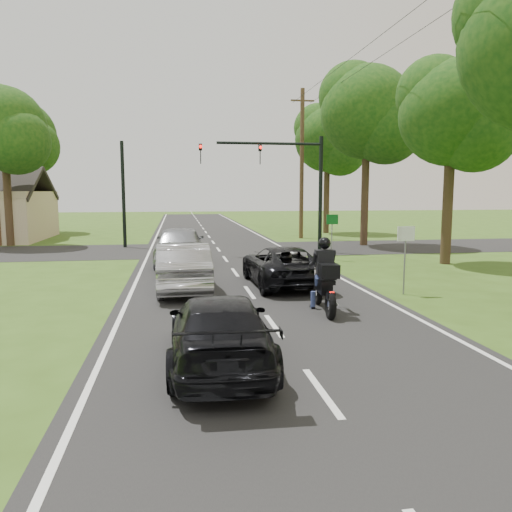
{
  "coord_description": "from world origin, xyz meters",
  "views": [
    {
      "loc": [
        -2.22,
        -11.33,
        3.17
      ],
      "look_at": [
        0.05,
        3.0,
        1.3
      ],
      "focal_mm": 35.0,
      "sensor_mm": 36.0,
      "label": 1
    }
  ],
  "objects_px": {
    "traffic_signal": "(286,173)",
    "utility_pole_far": "(302,163)",
    "sign_white": "(406,243)",
    "silver_sedan": "(183,267)",
    "motorcycle_rider": "(325,283)",
    "dark_suv": "(283,265)",
    "dark_car_behind": "(219,330)",
    "sign_green": "(332,226)",
    "silver_suv": "(180,245)"
  },
  "relations": [
    {
      "from": "silver_sedan",
      "to": "dark_suv",
      "type": "bearing_deg",
      "value": -173.24
    },
    {
      "from": "traffic_signal",
      "to": "sign_green",
      "type": "height_order",
      "value": "traffic_signal"
    },
    {
      "from": "dark_car_behind",
      "to": "sign_green",
      "type": "distance_m",
      "value": 14.95
    },
    {
      "from": "motorcycle_rider",
      "to": "sign_green",
      "type": "xyz_separation_m",
      "value": [
        3.3,
        9.82,
        0.8
      ]
    },
    {
      "from": "motorcycle_rider",
      "to": "sign_white",
      "type": "distance_m",
      "value": 3.69
    },
    {
      "from": "silver_sedan",
      "to": "dark_car_behind",
      "type": "height_order",
      "value": "silver_sedan"
    },
    {
      "from": "silver_sedan",
      "to": "traffic_signal",
      "type": "bearing_deg",
      "value": -121.16
    },
    {
      "from": "utility_pole_far",
      "to": "sign_green",
      "type": "xyz_separation_m",
      "value": [
        -1.3,
        -11.02,
        -3.49
      ]
    },
    {
      "from": "motorcycle_rider",
      "to": "sign_green",
      "type": "distance_m",
      "value": 10.4
    },
    {
      "from": "dark_suv",
      "to": "sign_green",
      "type": "height_order",
      "value": "sign_green"
    },
    {
      "from": "sign_white",
      "to": "sign_green",
      "type": "height_order",
      "value": "same"
    },
    {
      "from": "sign_green",
      "to": "utility_pole_far",
      "type": "bearing_deg",
      "value": 83.27
    },
    {
      "from": "silver_sedan",
      "to": "dark_car_behind",
      "type": "xyz_separation_m",
      "value": [
        0.57,
        -7.19,
        -0.11
      ]
    },
    {
      "from": "dark_car_behind",
      "to": "silver_suv",
      "type": "bearing_deg",
      "value": -85.64
    },
    {
      "from": "silver_sedan",
      "to": "sign_white",
      "type": "bearing_deg",
      "value": 164.8
    },
    {
      "from": "dark_suv",
      "to": "sign_white",
      "type": "xyz_separation_m",
      "value": [
        3.39,
        -2.17,
        0.92
      ]
    },
    {
      "from": "traffic_signal",
      "to": "dark_suv",
      "type": "bearing_deg",
      "value": -102.92
    },
    {
      "from": "traffic_signal",
      "to": "sign_green",
      "type": "relative_size",
      "value": 3.0
    },
    {
      "from": "silver_sedan",
      "to": "silver_suv",
      "type": "height_order",
      "value": "silver_suv"
    },
    {
      "from": "traffic_signal",
      "to": "sign_green",
      "type": "xyz_separation_m",
      "value": [
        1.56,
        -3.02,
        -2.54
      ]
    },
    {
      "from": "utility_pole_far",
      "to": "silver_suv",
      "type": "bearing_deg",
      "value": -125.85
    },
    {
      "from": "dark_suv",
      "to": "sign_green",
      "type": "relative_size",
      "value": 2.26
    },
    {
      "from": "silver_suv",
      "to": "utility_pole_far",
      "type": "bearing_deg",
      "value": -122.5
    },
    {
      "from": "motorcycle_rider",
      "to": "traffic_signal",
      "type": "xyz_separation_m",
      "value": [
        1.74,
        12.84,
        3.34
      ]
    },
    {
      "from": "traffic_signal",
      "to": "utility_pole_far",
      "type": "height_order",
      "value": "utility_pole_far"
    },
    {
      "from": "dark_suv",
      "to": "sign_white",
      "type": "distance_m",
      "value": 4.13
    },
    {
      "from": "sign_green",
      "to": "silver_suv",
      "type": "bearing_deg",
      "value": -176.03
    },
    {
      "from": "motorcycle_rider",
      "to": "dark_car_behind",
      "type": "height_order",
      "value": "motorcycle_rider"
    },
    {
      "from": "silver_suv",
      "to": "traffic_signal",
      "type": "xyz_separation_m",
      "value": [
        5.45,
        3.5,
        3.26
      ]
    },
    {
      "from": "dark_suv",
      "to": "sign_green",
      "type": "xyz_separation_m",
      "value": [
        3.59,
        5.83,
        0.92
      ]
    },
    {
      "from": "sign_white",
      "to": "sign_green",
      "type": "relative_size",
      "value": 1.0
    },
    {
      "from": "silver_suv",
      "to": "sign_green",
      "type": "distance_m",
      "value": 7.07
    },
    {
      "from": "silver_sedan",
      "to": "utility_pole_far",
      "type": "relative_size",
      "value": 0.46
    },
    {
      "from": "silver_sedan",
      "to": "dark_car_behind",
      "type": "bearing_deg",
      "value": 93.47
    },
    {
      "from": "motorcycle_rider",
      "to": "dark_suv",
      "type": "relative_size",
      "value": 0.49
    },
    {
      "from": "sign_white",
      "to": "silver_suv",
      "type": "bearing_deg",
      "value": 132.22
    },
    {
      "from": "sign_white",
      "to": "sign_green",
      "type": "bearing_deg",
      "value": 88.57
    },
    {
      "from": "dark_car_behind",
      "to": "sign_green",
      "type": "height_order",
      "value": "sign_green"
    },
    {
      "from": "sign_green",
      "to": "sign_white",
      "type": "bearing_deg",
      "value": -91.43
    },
    {
      "from": "traffic_signal",
      "to": "dark_car_behind",
      "type": "bearing_deg",
      "value": -106.34
    },
    {
      "from": "dark_suv",
      "to": "dark_car_behind",
      "type": "relative_size",
      "value": 1.07
    },
    {
      "from": "dark_suv",
      "to": "sign_white",
      "type": "height_order",
      "value": "sign_white"
    },
    {
      "from": "traffic_signal",
      "to": "utility_pole_far",
      "type": "distance_m",
      "value": 8.55
    },
    {
      "from": "silver_sedan",
      "to": "traffic_signal",
      "type": "distance_m",
      "value": 11.27
    },
    {
      "from": "motorcycle_rider",
      "to": "silver_sedan",
      "type": "distance_m",
      "value": 5.09
    },
    {
      "from": "dark_suv",
      "to": "sign_white",
      "type": "bearing_deg",
      "value": 145.57
    },
    {
      "from": "motorcycle_rider",
      "to": "sign_green",
      "type": "relative_size",
      "value": 1.11
    },
    {
      "from": "sign_white",
      "to": "silver_sedan",
      "type": "bearing_deg",
      "value": 165.83
    },
    {
      "from": "dark_car_behind",
      "to": "sign_white",
      "type": "distance_m",
      "value": 8.33
    },
    {
      "from": "utility_pole_far",
      "to": "sign_white",
      "type": "height_order",
      "value": "utility_pole_far"
    }
  ]
}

